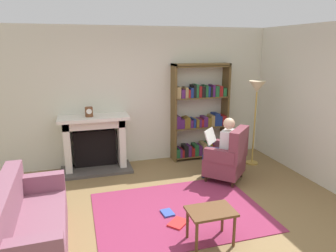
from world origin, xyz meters
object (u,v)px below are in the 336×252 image
bookshelf (200,115)px  seated_reader (222,146)px  mantel_clock (89,112)px  armchair_reading (228,158)px  floor_lamp (257,94)px  side_table (211,215)px  fireplace (95,141)px  sofa_floral (28,227)px

bookshelf → seated_reader: (-0.05, -1.17, -0.31)m
mantel_clock → armchair_reading: bearing=-26.1°
floor_lamp → side_table: bearing=-131.2°
bookshelf → floor_lamp: bookshelf is taller
armchair_reading → fireplace: bearing=-73.6°
bookshelf → mantel_clock: bearing=-176.5°
side_table → mantel_clock: bearing=114.6°
seated_reader → floor_lamp: bearing=163.9°
seated_reader → sofa_floral: bearing=-22.5°
bookshelf → floor_lamp: 1.21m
mantel_clock → sofa_floral: size_ratio=0.10×
fireplace → mantel_clock: (-0.08, -0.10, 0.59)m
fireplace → sofa_floral: size_ratio=0.77×
side_table → floor_lamp: 3.08m
seated_reader → side_table: size_ratio=2.04×
fireplace → seated_reader: 2.41m
fireplace → side_table: bearing=-67.4°
bookshelf → armchair_reading: size_ratio=2.05×
armchair_reading → sofa_floral: bearing=-24.4°
mantel_clock → bookshelf: bookshelf is taller
side_table → bookshelf: bearing=70.4°
seated_reader → side_table: bearing=15.3°
bookshelf → side_table: 3.06m
floor_lamp → mantel_clock: bearing=170.6°
mantel_clock → seated_reader: (2.20, -1.03, -0.54)m
mantel_clock → armchair_reading: 2.64m
seated_reader → side_table: 1.94m
armchair_reading → bookshelf: bearing=-133.0°
bookshelf → floor_lamp: (0.90, -0.65, 0.49)m
armchair_reading → side_table: (-1.04, -1.58, -0.06)m
fireplace → seated_reader: seated_reader is taller
seated_reader → mantel_clock: bearing=-69.9°
fireplace → armchair_reading: size_ratio=1.36×
sofa_floral → mantel_clock: bearing=-21.4°
floor_lamp → armchair_reading: bearing=-145.2°
armchair_reading → seated_reader: size_ratio=0.85×
sofa_floral → side_table: size_ratio=3.06×
bookshelf → seated_reader: bearing=-92.2°
sofa_floral → seated_reader: bearing=-69.0°
fireplace → mantel_clock: mantel_clock is taller
fireplace → bookshelf: bookshelf is taller
fireplace → seated_reader: bearing=-28.0°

